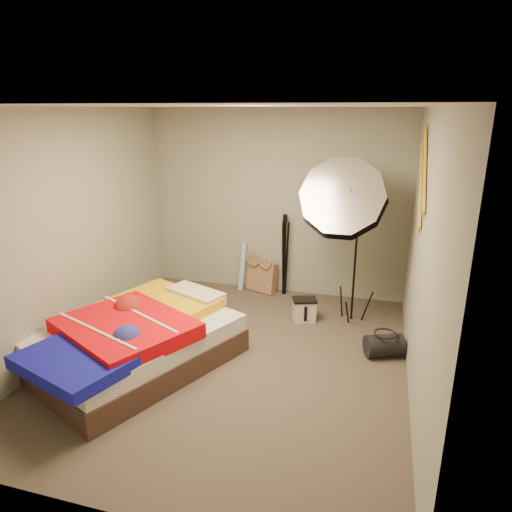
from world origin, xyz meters
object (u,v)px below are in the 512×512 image
(duffel_bag, at_px, (384,345))
(photo_umbrella, at_px, (343,200))
(tote_bag, at_px, (262,277))
(camera_tripod, at_px, (285,249))
(wrapping_roll, at_px, (242,266))
(bed, at_px, (136,340))
(camera_case, at_px, (304,310))

(duffel_bag, relative_size, photo_umbrella, 0.19)
(tote_bag, bearing_deg, photo_umbrella, -13.07)
(tote_bag, xyz_separation_m, camera_tripod, (0.33, -0.02, 0.44))
(wrapping_roll, distance_m, bed, 2.29)
(wrapping_roll, height_order, camera_case, wrapping_roll)
(camera_case, bearing_deg, camera_tripod, 100.07)
(wrapping_roll, xyz_separation_m, camera_case, (1.03, -0.79, -0.21))
(tote_bag, distance_m, duffel_bag, 2.20)
(tote_bag, bearing_deg, duffel_bag, -20.39)
(photo_umbrella, bearing_deg, tote_bag, 147.94)
(wrapping_roll, relative_size, photo_umbrella, 0.33)
(wrapping_roll, relative_size, camera_case, 2.58)
(camera_case, bearing_deg, bed, -153.48)
(tote_bag, height_order, duffel_bag, tote_bag)
(camera_tripod, bearing_deg, photo_umbrella, -40.43)
(tote_bag, xyz_separation_m, wrapping_roll, (-0.29, 0.00, 0.13))
(tote_bag, height_order, wrapping_roll, wrapping_roll)
(camera_case, distance_m, camera_tripod, 1.02)
(tote_bag, xyz_separation_m, camera_case, (0.75, -0.79, -0.08))
(camera_case, bearing_deg, photo_umbrella, -6.88)
(tote_bag, xyz_separation_m, bed, (-0.70, -2.25, 0.07))
(photo_umbrella, bearing_deg, wrapping_roll, 153.48)
(wrapping_roll, height_order, camera_tripod, camera_tripod)
(camera_case, relative_size, photo_umbrella, 0.13)
(bed, distance_m, photo_umbrella, 2.68)
(tote_bag, relative_size, bed, 0.18)
(tote_bag, relative_size, wrapping_roll, 0.63)
(photo_umbrella, distance_m, camera_tripod, 1.35)
(photo_umbrella, bearing_deg, camera_case, -168.03)
(duffel_bag, bearing_deg, tote_bag, 118.32)
(wrapping_roll, distance_m, duffel_bag, 2.44)
(camera_tripod, bearing_deg, bed, -114.68)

